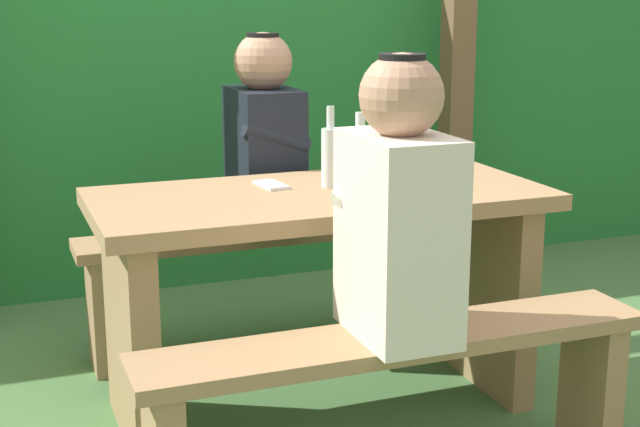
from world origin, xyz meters
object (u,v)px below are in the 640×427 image
object	(u,v)px
picnic_table	(320,262)
bottle_right	(360,153)
bench_near	(397,381)
person_white_shirt	(398,209)
person_black_coat	(264,141)
bench_far	(266,263)
bottle_left	(330,155)
drinking_glass	(376,176)
cell_phone	(271,185)

from	to	relation	value
picnic_table	bottle_right	world-z (taller)	bottle_right
bench_near	person_white_shirt	size ratio (longest dim) A/B	1.95
person_black_coat	bench_near	bearing A→B (deg)	-89.81
bench_near	person_black_coat	size ratio (longest dim) A/B	1.95
bench_near	bench_far	xyz separation A→B (m)	(0.00, 1.15, 0.00)
picnic_table	person_black_coat	xyz separation A→B (m)	(-0.00, 0.57, 0.30)
bench_far	person_black_coat	xyz separation A→B (m)	(-0.00, -0.00, 0.46)
bench_far	bottle_left	world-z (taller)	bottle_left
bench_near	bottle_left	world-z (taller)	bottle_left
person_white_shirt	bottle_left	bearing A→B (deg)	84.65
bench_near	drinking_glass	bearing A→B (deg)	72.14
bench_near	person_white_shirt	bearing A→B (deg)	149.04
person_white_shirt	cell_phone	size ratio (longest dim) A/B	5.14
person_black_coat	bottle_right	xyz separation A→B (m)	(0.18, -0.46, 0.02)
bench_far	person_white_shirt	world-z (taller)	person_white_shirt
picnic_table	bottle_right	size ratio (longest dim) A/B	6.28
person_black_coat	cell_phone	size ratio (longest dim) A/B	5.14
bench_near	picnic_table	bearing A→B (deg)	90.00
person_black_coat	bottle_right	distance (m)	0.50
bottle_right	bench_far	bearing A→B (deg)	111.18
bench_far	bottle_right	size ratio (longest dim) A/B	6.28
picnic_table	drinking_glass	xyz separation A→B (m)	(0.18, -0.03, 0.27)
picnic_table	bottle_right	xyz separation A→B (m)	(0.18, 0.11, 0.32)
bench_far	cell_phone	world-z (taller)	cell_phone
bench_far	person_black_coat	bearing A→B (deg)	-139.41
bench_near	bench_far	distance (m)	1.15
person_black_coat	bottle_left	bearing A→B (deg)	-83.90
person_white_shirt	cell_phone	world-z (taller)	person_white_shirt
person_white_shirt	bottle_right	world-z (taller)	person_white_shirt
picnic_table	bench_near	xyz separation A→B (m)	(0.00, -0.57, -0.16)
person_white_shirt	bottle_left	world-z (taller)	person_white_shirt
bottle_left	picnic_table	bearing A→B (deg)	-138.65
bench_far	person_white_shirt	xyz separation A→B (m)	(-0.01, -1.14, 0.46)
bench_far	bottle_right	xyz separation A→B (m)	(0.18, -0.46, 0.48)
bench_far	bottle_left	xyz separation A→B (m)	(0.05, -0.53, 0.49)
bench_near	drinking_glass	xyz separation A→B (m)	(0.18, 0.54, 0.43)
bench_far	cell_phone	bearing A→B (deg)	-104.73
drinking_glass	cell_phone	xyz separation A→B (m)	(-0.29, 0.15, -0.03)
picnic_table	drinking_glass	size ratio (longest dim) A/B	17.88
bottle_left	cell_phone	bearing A→B (deg)	156.94
person_white_shirt	person_black_coat	world-z (taller)	same
picnic_table	cell_phone	distance (m)	0.29
person_white_shirt	picnic_table	bearing A→B (deg)	89.44
person_black_coat	bottle_left	size ratio (longest dim) A/B	2.82
person_black_coat	picnic_table	bearing A→B (deg)	-89.61
bench_near	person_white_shirt	distance (m)	0.46
bottle_right	bottle_left	bearing A→B (deg)	-153.85
picnic_table	bottle_right	bearing A→B (deg)	31.12
bottle_left	bottle_right	xyz separation A→B (m)	(0.13, 0.06, -0.01)
person_black_coat	cell_phone	distance (m)	0.47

